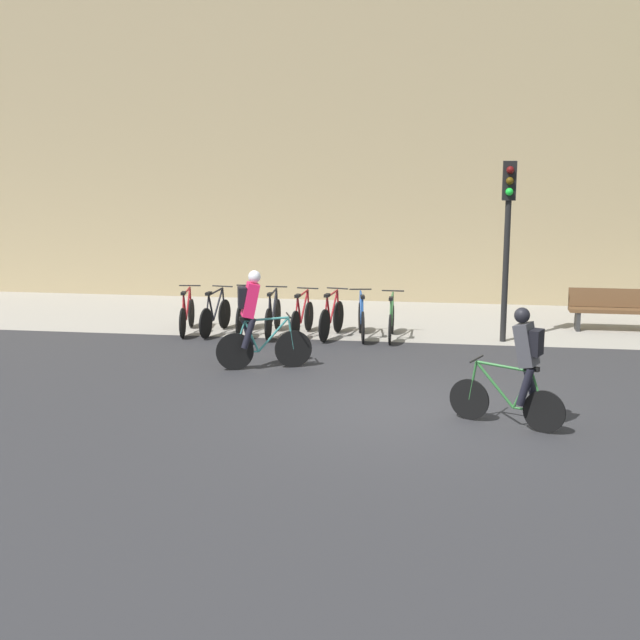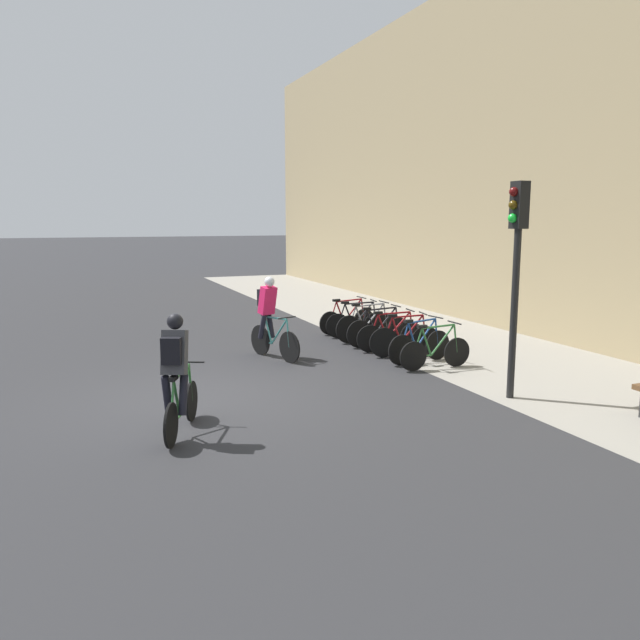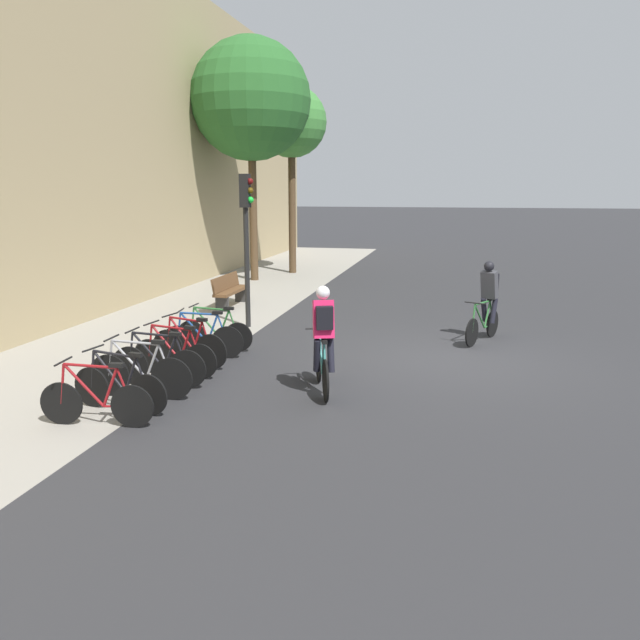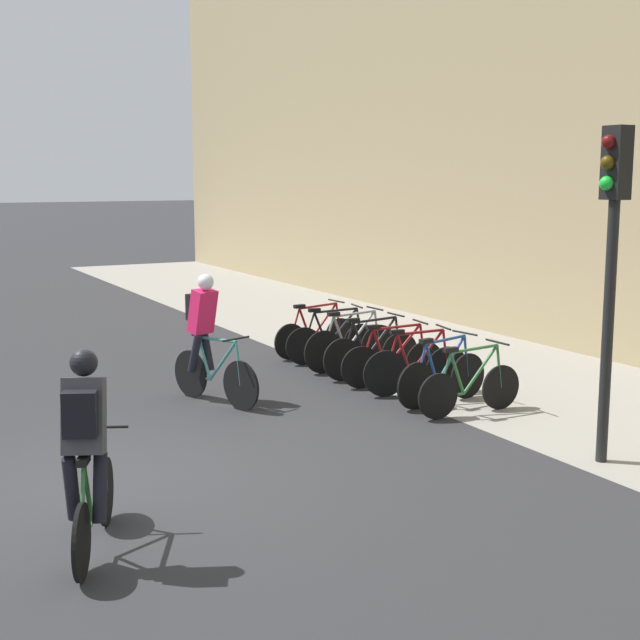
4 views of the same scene
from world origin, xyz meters
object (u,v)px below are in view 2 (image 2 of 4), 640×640
parked_bike_4 (391,335)px  parked_bike_5 (405,339)px  traffic_light_pole (517,250)px  parked_bike_0 (347,319)px  cyclist_pink (269,315)px  parked_bike_3 (379,330)px  parked_bike_6 (420,344)px  parked_bike_1 (357,322)px  parked_bike_7 (435,350)px  cyclist_grey (177,371)px  parked_bike_2 (368,325)px

parked_bike_4 → parked_bike_5: size_ratio=1.04×
parked_bike_4 → traffic_light_pole: size_ratio=0.47×
parked_bike_4 → parked_bike_0: bearing=180.0°
cyclist_pink → parked_bike_5: 3.01m
parked_bike_3 → parked_bike_6: 1.85m
parked_bike_1 → traffic_light_pole: (5.94, 0.05, 2.11)m
parked_bike_7 → cyclist_grey: bearing=-68.6°
cyclist_pink → parked_bike_0: (-2.06, 2.78, -0.56)m
parked_bike_4 → parked_bike_3: bearing=179.9°
parked_bike_6 → parked_bike_7: 0.62m
parked_bike_6 → parked_bike_7: parked_bike_6 is taller
parked_bike_0 → parked_bike_5: 3.07m
cyclist_grey → parked_bike_1: cyclist_grey is taller
cyclist_pink → parked_bike_4: 2.87m
cyclist_grey → parked_bike_2: cyclist_grey is taller
parked_bike_1 → parked_bike_6: (3.08, 0.00, 0.00)m
cyclist_grey → parked_bike_5: (-3.38, 5.48, -0.55)m
parked_bike_0 → parked_bike_4: (2.46, -0.00, 0.00)m
parked_bike_1 → parked_bike_4: 1.85m
parked_bike_3 → parked_bike_4: (0.61, -0.00, -0.01)m
cyclist_grey → parked_bike_1: bearing=136.8°
cyclist_pink → parked_bike_7: cyclist_pink is taller
parked_bike_3 → parked_bike_4: 0.61m
parked_bike_2 → parked_bike_7: bearing=-0.0°
cyclist_grey → parked_bike_6: size_ratio=1.08×
parked_bike_0 → parked_bike_1: size_ratio=1.00×
traffic_light_pole → parked_bike_4: bearing=-179.3°
parked_bike_0 → parked_bike_6: parked_bike_6 is taller
parked_bike_0 → traffic_light_pole: size_ratio=0.46×
parked_bike_2 → parked_bike_3: 0.62m
cyclist_grey → parked_bike_5: cyclist_grey is taller
parked_bike_0 → parked_bike_4: 2.46m
parked_bike_2 → parked_bike_6: parked_bike_2 is taller
traffic_light_pole → cyclist_pink: bearing=-147.8°
parked_bike_0 → parked_bike_1: 0.61m
traffic_light_pole → parked_bike_2: bearing=-179.5°
parked_bike_0 → parked_bike_7: 4.31m
parked_bike_3 → parked_bike_5: (1.23, 0.00, -0.00)m
cyclist_pink → parked_bike_3: (-0.21, 2.78, -0.55)m
cyclist_grey → parked_bike_7: 5.90m
parked_bike_2 → parked_bike_3: parked_bike_2 is taller
parked_bike_0 → traffic_light_pole: (6.56, 0.05, 2.11)m
parked_bike_1 → parked_bike_4: (1.85, -0.00, -0.00)m
parked_bike_3 → parked_bike_6: size_ratio=1.05×
parked_bike_4 → parked_bike_7: (1.85, -0.00, -0.01)m
parked_bike_2 → traffic_light_pole: (5.33, 0.05, 2.09)m
cyclist_pink → cyclist_grey: size_ratio=1.02×
parked_bike_6 → traffic_light_pole: size_ratio=0.45×
parked_bike_0 → traffic_light_pole: traffic_light_pole is taller
parked_bike_3 → parked_bike_7: (2.46, -0.00, -0.02)m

